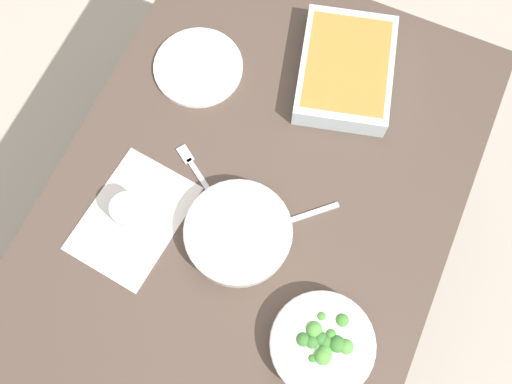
{
  "coord_description": "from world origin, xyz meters",
  "views": [
    {
      "loc": [
        -0.39,
        -0.17,
        2.0
      ],
      "look_at": [
        0.0,
        0.0,
        0.74
      ],
      "focal_mm": 40.81,
      "sensor_mm": 36.0,
      "label": 1
    }
  ],
  "objects_px": {
    "broccoli_bowl": "(322,344)",
    "baking_dish": "(346,69)",
    "fork_on_table": "(197,172)",
    "spoon_by_stew": "(293,218)",
    "stew_bowl": "(238,233)",
    "drink_cup": "(130,213)",
    "side_plate": "(198,67)"
  },
  "relations": [
    {
      "from": "broccoli_bowl",
      "to": "fork_on_table",
      "type": "relative_size",
      "value": 1.39
    },
    {
      "from": "stew_bowl",
      "to": "spoon_by_stew",
      "type": "distance_m",
      "value": 0.13
    },
    {
      "from": "baking_dish",
      "to": "side_plate",
      "type": "bearing_deg",
      "value": 110.48
    },
    {
      "from": "baking_dish",
      "to": "broccoli_bowl",
      "type": "bearing_deg",
      "value": -163.23
    },
    {
      "from": "broccoli_bowl",
      "to": "spoon_by_stew",
      "type": "bearing_deg",
      "value": 34.84
    },
    {
      "from": "baking_dish",
      "to": "drink_cup",
      "type": "bearing_deg",
      "value": 150.3
    },
    {
      "from": "drink_cup",
      "to": "spoon_by_stew",
      "type": "xyz_separation_m",
      "value": [
        0.14,
        -0.33,
        -0.03
      ]
    },
    {
      "from": "spoon_by_stew",
      "to": "fork_on_table",
      "type": "xyz_separation_m",
      "value": [
        0.01,
        0.25,
        -0.0
      ]
    },
    {
      "from": "stew_bowl",
      "to": "side_plate",
      "type": "xyz_separation_m",
      "value": [
        0.35,
        0.27,
        -0.03
      ]
    },
    {
      "from": "broccoli_bowl",
      "to": "baking_dish",
      "type": "distance_m",
      "value": 0.65
    },
    {
      "from": "drink_cup",
      "to": "spoon_by_stew",
      "type": "relative_size",
      "value": 0.6
    },
    {
      "from": "side_plate",
      "to": "fork_on_table",
      "type": "distance_m",
      "value": 0.27
    },
    {
      "from": "stew_bowl",
      "to": "baking_dish",
      "type": "bearing_deg",
      "value": -8.21
    },
    {
      "from": "baking_dish",
      "to": "side_plate",
      "type": "distance_m",
      "value": 0.36
    },
    {
      "from": "stew_bowl",
      "to": "side_plate",
      "type": "bearing_deg",
      "value": 37.45
    },
    {
      "from": "baking_dish",
      "to": "spoon_by_stew",
      "type": "relative_size",
      "value": 2.45
    },
    {
      "from": "drink_cup",
      "to": "fork_on_table",
      "type": "height_order",
      "value": "drink_cup"
    },
    {
      "from": "fork_on_table",
      "to": "spoon_by_stew",
      "type": "bearing_deg",
      "value": -93.11
    },
    {
      "from": "broccoli_bowl",
      "to": "side_plate",
      "type": "distance_m",
      "value": 0.72
    },
    {
      "from": "side_plate",
      "to": "spoon_by_stew",
      "type": "relative_size",
      "value": 1.56
    },
    {
      "from": "broccoli_bowl",
      "to": "stew_bowl",
      "type": "bearing_deg",
      "value": 60.51
    },
    {
      "from": "broccoli_bowl",
      "to": "fork_on_table",
      "type": "xyz_separation_m",
      "value": [
        0.25,
        0.41,
        -0.03
      ]
    },
    {
      "from": "stew_bowl",
      "to": "broccoli_bowl",
      "type": "xyz_separation_m",
      "value": [
        -0.14,
        -0.26,
        -0.0
      ]
    },
    {
      "from": "drink_cup",
      "to": "side_plate",
      "type": "height_order",
      "value": "drink_cup"
    },
    {
      "from": "side_plate",
      "to": "spoon_by_stew",
      "type": "bearing_deg",
      "value": -125.94
    },
    {
      "from": "stew_bowl",
      "to": "broccoli_bowl",
      "type": "relative_size",
      "value": 1.09
    },
    {
      "from": "spoon_by_stew",
      "to": "fork_on_table",
      "type": "bearing_deg",
      "value": 86.89
    },
    {
      "from": "baking_dish",
      "to": "drink_cup",
      "type": "height_order",
      "value": "drink_cup"
    },
    {
      "from": "side_plate",
      "to": "fork_on_table",
      "type": "relative_size",
      "value": 1.4
    },
    {
      "from": "fork_on_table",
      "to": "broccoli_bowl",
      "type": "bearing_deg",
      "value": -121.02
    },
    {
      "from": "spoon_by_stew",
      "to": "broccoli_bowl",
      "type": "bearing_deg",
      "value": -145.16
    },
    {
      "from": "stew_bowl",
      "to": "broccoli_bowl",
      "type": "height_order",
      "value": "broccoli_bowl"
    }
  ]
}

